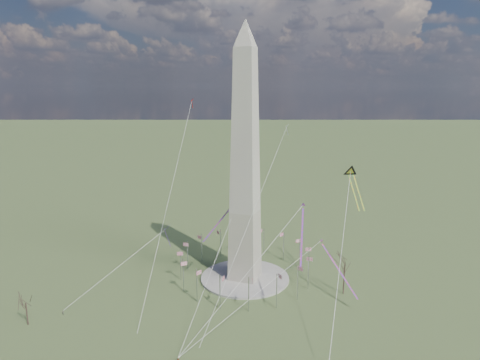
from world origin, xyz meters
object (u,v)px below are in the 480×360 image
(tree_near, at_px, (345,263))
(kite_delta_black, at_px, (351,174))
(washington_monument, at_px, (245,163))
(person_west, at_px, (63,313))

(tree_near, xyz_separation_m, kite_delta_black, (-0.73, 13.10, 31.13))
(washington_monument, bearing_deg, tree_near, 1.29)
(washington_monument, bearing_deg, person_west, -135.54)
(washington_monument, relative_size, person_west, 65.82)
(tree_near, relative_size, person_west, 11.57)
(tree_near, height_order, person_west, tree_near)
(washington_monument, xyz_separation_m, kite_delta_black, (38.63, 13.99, -4.29))
(person_west, bearing_deg, kite_delta_black, -128.24)
(washington_monument, distance_m, person_west, 83.57)
(washington_monument, distance_m, tree_near, 52.96)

